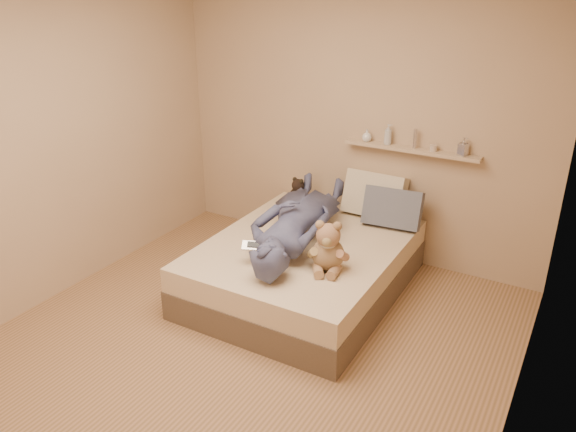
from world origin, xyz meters
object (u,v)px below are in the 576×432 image
Objects in this scene: teddy_bear at (328,250)px; dark_plush at (298,193)px; wall_shelf at (411,150)px; person at (296,219)px; game_console at (253,246)px; pillow_grey at (393,208)px; bed at (304,267)px; pillow_cream at (374,195)px.

teddy_bear reaches higher than dark_plush.
wall_shelf is at bearing 81.36° from teddy_bear.
person is 1.19m from wall_shelf.
person is 1.37× the size of wall_shelf.
pillow_grey is (0.67, 1.20, 0.01)m from game_console.
teddy_bear is 0.81× the size of pillow_grey.
person is at bearing 144.16° from teddy_bear.
bed is at bearing 163.34° from person.
game_console is 1.38m from pillow_grey.
game_console is (-0.17, -0.51, 0.38)m from bed.
pillow_grey is at bearing -0.59° from dark_plush.
person is (-0.59, -0.68, 0.03)m from pillow_grey.
pillow_cream is at bearing -164.03° from wall_shelf.
pillow_cream is 0.46× the size of wall_shelf.
pillow_grey is 0.90m from person.
game_console is 1.67m from wall_shelf.
person reaches higher than game_console.
bed is 1.58× the size of wall_shelf.
person is at bearing -113.63° from pillow_cream.
wall_shelf reaches higher than pillow_grey.
pillow_cream is (0.72, 0.13, 0.08)m from dark_plush.
wall_shelf reaches higher than teddy_bear.
pillow_cream reaches higher than bed.
bed is at bearing -126.03° from pillow_grey.
pillow_grey reaches higher than bed.
bed is at bearing -121.18° from wall_shelf.
bed is 4.67× the size of teddy_bear.
pillow_cream is 0.33× the size of person.
teddy_bear is 1.33m from wall_shelf.
game_console is at bearing -108.27° from bed.
person is (-0.09, 0.01, 0.42)m from bed.
bed is 3.45× the size of pillow_cream.
pillow_cream is at bearing 10.26° from dark_plush.
bed is 10.01× the size of game_console.
game_console is 0.57m from teddy_bear.
wall_shelf is at bearing 77.63° from pillow_grey.
teddy_bear is 1.30m from dark_plush.
dark_plush is at bearing 128.52° from teddy_bear.
bed is 0.94m from pillow_grey.
teddy_bear is at bearing 132.75° from person.
game_console is 0.38× the size of pillow_grey.
pillow_cream reaches higher than game_console.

